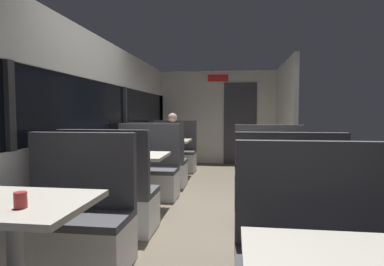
{
  "coord_description": "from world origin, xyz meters",
  "views": [
    {
      "loc": [
        0.41,
        -3.81,
        1.27
      ],
      "look_at": [
        -0.45,
        2.65,
        0.85
      ],
      "focal_mm": 29.85,
      "sensor_mm": 36.0,
      "label": 1
    }
  ],
  "objects_px": {
    "dining_table_near_window": "(15,218)",
    "bench_far_window_facing_end": "(159,167)",
    "dining_table_mid_window": "(131,162)",
    "dining_table_far_window": "(167,145)",
    "bench_rear_aisle_facing_end": "(286,214)",
    "bench_far_window_facing_entry": "(174,156)",
    "bench_rear_aisle_facing_entry": "(270,182)",
    "bench_near_window_facing_entry": "(74,227)",
    "dining_table_rear_aisle": "(277,168)",
    "seated_passenger": "(173,147)",
    "bench_mid_window_facing_end": "(110,201)",
    "bench_mid_window_facing_entry": "(146,175)",
    "coffee_cup_primary": "(20,200)"
  },
  "relations": [
    {
      "from": "bench_near_window_facing_entry",
      "to": "dining_table_far_window",
      "type": "distance_m",
      "value": 3.68
    },
    {
      "from": "bench_near_window_facing_entry",
      "to": "seated_passenger",
      "type": "distance_m",
      "value": 4.3
    },
    {
      "from": "seated_passenger",
      "to": "bench_mid_window_facing_end",
      "type": "bearing_deg",
      "value": -90.0
    },
    {
      "from": "dining_table_mid_window",
      "to": "dining_table_far_window",
      "type": "xyz_separation_m",
      "value": [
        0.0,
        2.18,
        0.0
      ]
    },
    {
      "from": "dining_table_rear_aisle",
      "to": "dining_table_mid_window",
      "type": "bearing_deg",
      "value": 173.62
    },
    {
      "from": "bench_rear_aisle_facing_end",
      "to": "dining_table_near_window",
      "type": "bearing_deg",
      "value": -144.34
    },
    {
      "from": "bench_near_window_facing_entry",
      "to": "bench_rear_aisle_facing_end",
      "type": "height_order",
      "value": "same"
    },
    {
      "from": "bench_far_window_facing_entry",
      "to": "dining_table_near_window",
      "type": "bearing_deg",
      "value": -90.0
    },
    {
      "from": "bench_mid_window_facing_end",
      "to": "bench_far_window_facing_end",
      "type": "xyz_separation_m",
      "value": [
        0.0,
        2.18,
        0.0
      ]
    },
    {
      "from": "bench_far_window_facing_end",
      "to": "seated_passenger",
      "type": "height_order",
      "value": "seated_passenger"
    },
    {
      "from": "dining_table_near_window",
      "to": "bench_far_window_facing_end",
      "type": "bearing_deg",
      "value": 90.0
    },
    {
      "from": "coffee_cup_primary",
      "to": "seated_passenger",
      "type": "bearing_deg",
      "value": 91.46
    },
    {
      "from": "dining_table_mid_window",
      "to": "bench_far_window_facing_entry",
      "type": "xyz_separation_m",
      "value": [
        0.0,
        2.88,
        -0.31
      ]
    },
    {
      "from": "dining_table_mid_window",
      "to": "bench_mid_window_facing_end",
      "type": "relative_size",
      "value": 0.82
    },
    {
      "from": "bench_near_window_facing_entry",
      "to": "bench_rear_aisle_facing_entry",
      "type": "height_order",
      "value": "same"
    },
    {
      "from": "bench_mid_window_facing_end",
      "to": "dining_table_far_window",
      "type": "distance_m",
      "value": 2.9
    },
    {
      "from": "dining_table_mid_window",
      "to": "bench_rear_aisle_facing_entry",
      "type": "height_order",
      "value": "bench_rear_aisle_facing_entry"
    },
    {
      "from": "bench_near_window_facing_entry",
      "to": "dining_table_far_window",
      "type": "xyz_separation_m",
      "value": [
        0.0,
        3.67,
        0.31
      ]
    },
    {
      "from": "dining_table_mid_window",
      "to": "bench_mid_window_facing_entry",
      "type": "distance_m",
      "value": 0.77
    },
    {
      "from": "bench_far_window_facing_end",
      "to": "dining_table_rear_aisle",
      "type": "distance_m",
      "value": 2.48
    },
    {
      "from": "bench_far_window_facing_entry",
      "to": "coffee_cup_primary",
      "type": "distance_m",
      "value": 5.21
    },
    {
      "from": "bench_rear_aisle_facing_end",
      "to": "seated_passenger",
      "type": "bearing_deg",
      "value": 115.76
    },
    {
      "from": "dining_table_far_window",
      "to": "bench_far_window_facing_end",
      "type": "relative_size",
      "value": 0.82
    },
    {
      "from": "bench_near_window_facing_entry",
      "to": "dining_table_far_window",
      "type": "bearing_deg",
      "value": 90.0
    },
    {
      "from": "dining_table_near_window",
      "to": "dining_table_rear_aisle",
      "type": "xyz_separation_m",
      "value": [
        1.79,
        1.98,
        0.0
      ]
    },
    {
      "from": "bench_near_window_facing_entry",
      "to": "bench_mid_window_facing_end",
      "type": "relative_size",
      "value": 1.0
    },
    {
      "from": "bench_rear_aisle_facing_end",
      "to": "dining_table_mid_window",
      "type": "bearing_deg",
      "value": 153.32
    },
    {
      "from": "bench_mid_window_facing_end",
      "to": "bench_far_window_facing_entry",
      "type": "distance_m",
      "value": 3.58
    },
    {
      "from": "bench_mid_window_facing_end",
      "to": "bench_rear_aisle_facing_end",
      "type": "height_order",
      "value": "same"
    },
    {
      "from": "bench_mid_window_facing_end",
      "to": "bench_rear_aisle_facing_entry",
      "type": "relative_size",
      "value": 1.0
    },
    {
      "from": "bench_mid_window_facing_end",
      "to": "dining_table_rear_aisle",
      "type": "bearing_deg",
      "value": 15.59
    },
    {
      "from": "bench_near_window_facing_entry",
      "to": "bench_rear_aisle_facing_end",
      "type": "distance_m",
      "value": 1.88
    },
    {
      "from": "bench_near_window_facing_entry",
      "to": "bench_mid_window_facing_end",
      "type": "xyz_separation_m",
      "value": [
        0.0,
        0.78,
        0.0
      ]
    },
    {
      "from": "bench_far_window_facing_entry",
      "to": "bench_rear_aisle_facing_entry",
      "type": "relative_size",
      "value": 1.0
    },
    {
      "from": "dining_table_near_window",
      "to": "bench_rear_aisle_facing_entry",
      "type": "bearing_deg",
      "value": 56.29
    },
    {
      "from": "bench_mid_window_facing_end",
      "to": "bench_far_window_facing_entry",
      "type": "xyz_separation_m",
      "value": [
        0.0,
        3.58,
        0.0
      ]
    },
    {
      "from": "dining_table_near_window",
      "to": "bench_mid_window_facing_end",
      "type": "xyz_separation_m",
      "value": [
        0.0,
        1.48,
        -0.31
      ]
    },
    {
      "from": "bench_rear_aisle_facing_end",
      "to": "coffee_cup_primary",
      "type": "bearing_deg",
      "value": -139.76
    },
    {
      "from": "dining_table_near_window",
      "to": "bench_rear_aisle_facing_entry",
      "type": "relative_size",
      "value": 0.82
    },
    {
      "from": "bench_near_window_facing_entry",
      "to": "seated_passenger",
      "type": "bearing_deg",
      "value": 90.0
    },
    {
      "from": "bench_far_window_facing_end",
      "to": "dining_table_rear_aisle",
      "type": "bearing_deg",
      "value": -43.26
    },
    {
      "from": "bench_far_window_facing_entry",
      "to": "bench_mid_window_facing_end",
      "type": "bearing_deg",
      "value": -90.0
    },
    {
      "from": "dining_table_near_window",
      "to": "bench_rear_aisle_facing_end",
      "type": "bearing_deg",
      "value": 35.66
    },
    {
      "from": "dining_table_mid_window",
      "to": "dining_table_far_window",
      "type": "height_order",
      "value": "same"
    },
    {
      "from": "bench_far_window_facing_entry",
      "to": "seated_passenger",
      "type": "distance_m",
      "value": 0.22
    },
    {
      "from": "dining_table_far_window",
      "to": "bench_far_window_facing_entry",
      "type": "xyz_separation_m",
      "value": [
        0.0,
        0.7,
        -0.31
      ]
    },
    {
      "from": "bench_mid_window_facing_entry",
      "to": "dining_table_far_window",
      "type": "distance_m",
      "value": 1.52
    },
    {
      "from": "bench_near_window_facing_entry",
      "to": "bench_far_window_facing_end",
      "type": "height_order",
      "value": "same"
    },
    {
      "from": "seated_passenger",
      "to": "bench_near_window_facing_entry",
      "type": "bearing_deg",
      "value": -90.0
    },
    {
      "from": "dining_table_rear_aisle",
      "to": "bench_rear_aisle_facing_entry",
      "type": "bearing_deg",
      "value": 90.0
    }
  ]
}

